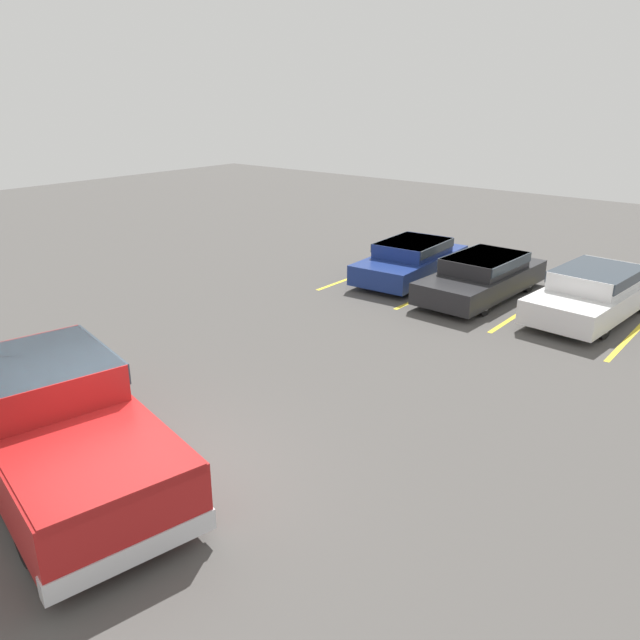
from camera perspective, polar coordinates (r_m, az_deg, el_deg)
The scene contains 9 objects.
ground_plane at distance 9.76m, azimuth -16.12°, elevation -13.75°, with size 60.00×60.00×0.00m, color #4C4947.
stall_stripe_a at distance 19.65m, azimuth 4.43°, elevation 4.44°, with size 0.12×5.01×0.01m, color yellow.
stall_stripe_b at distance 18.34m, azimuth 11.14°, elevation 2.95°, with size 0.12×5.01×0.01m, color yellow.
stall_stripe_c at distance 17.33m, azimuth 18.73°, elevation 1.22°, with size 0.12×5.01×0.01m, color yellow.
stall_stripe_d at distance 16.67m, azimuth 27.07°, elevation -0.71°, with size 0.12×5.01×0.01m, color yellow.
pickup_truck at distance 9.90m, azimuth -23.26°, elevation -8.41°, with size 6.00×3.16×1.72m.
parked_sedan_a at distance 18.89m, azimuth 8.37°, elevation 5.55°, with size 2.04×4.35×1.15m.
parked_sedan_b at distance 17.57m, azimuth 14.65°, elevation 4.01°, with size 1.88×4.58×1.15m.
parked_sedan_c at distance 16.90m, azimuth 23.77°, elevation 2.42°, with size 2.13×4.59×1.22m.
Camera 1 is at (6.96, -4.31, 5.33)m, focal length 35.00 mm.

